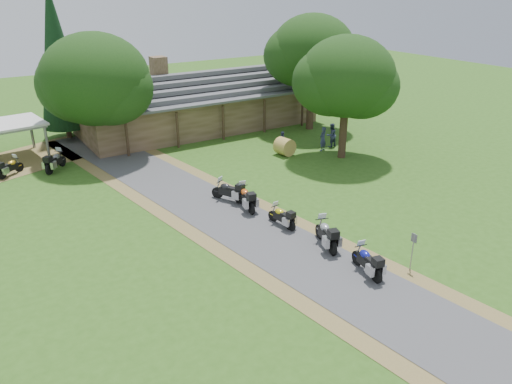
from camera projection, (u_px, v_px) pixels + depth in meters
ground at (315, 266)px, 22.69m from camera, size 120.00×120.00×0.00m
driveway at (259, 234)px, 25.56m from camera, size 51.95×51.95×0.00m
lodge at (198, 100)px, 43.37m from camera, size 21.40×9.40×4.90m
motorcycle_row_a at (367, 260)px, 21.87m from camera, size 1.01×2.06×1.35m
motorcycle_row_b at (326, 233)px, 24.11m from camera, size 1.31×2.25×1.47m
motorcycle_row_c at (282, 216)px, 26.17m from camera, size 0.79×1.84×1.22m
motorcycle_row_d at (246, 197)px, 28.17m from camera, size 1.06×2.20×1.44m
motorcycle_row_e at (229, 190)px, 29.12m from camera, size 1.53×2.11×1.39m
motorcycle_carport_a at (10, 166)px, 33.04m from camera, size 1.86×1.62×1.28m
motorcycle_carport_b at (55, 160)px, 33.92m from camera, size 1.91×2.00×1.43m
person_a at (323, 137)px, 37.76m from camera, size 0.73×0.63×2.17m
person_b at (331, 133)px, 38.63m from camera, size 0.64×0.48×2.19m
person_c at (282, 140)px, 37.56m from camera, size 0.58×0.64×1.87m
hay_bale at (285, 147)px, 36.98m from camera, size 1.41×1.32×1.28m
sign_post at (412, 252)px, 22.09m from camera, size 0.33×0.05×1.81m
oak_lodge_left at (97, 95)px, 35.20m from camera, size 7.58×7.58×9.11m
oak_lodge_right at (312, 66)px, 41.71m from camera, size 7.03×7.03×10.74m
oak_driveway at (346, 93)px, 34.89m from camera, size 6.65×6.65×9.49m
cedar_near at (58, 63)px, 38.88m from camera, size 3.79×3.79×12.20m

